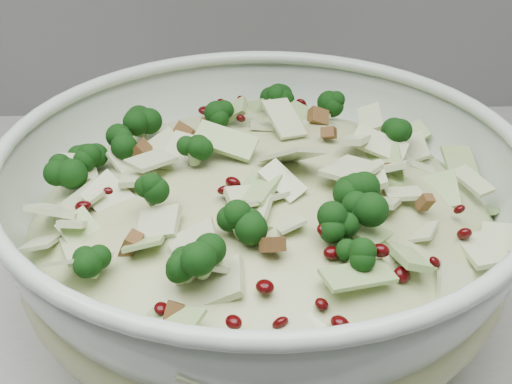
# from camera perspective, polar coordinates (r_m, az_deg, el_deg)

# --- Properties ---
(mixing_bowl) EXTENTS (0.49, 0.49, 0.15)m
(mixing_bowl) POSITION_cam_1_polar(r_m,az_deg,el_deg) (0.52, 0.53, -3.41)
(mixing_bowl) COLOR #B6C8B9
(mixing_bowl) RESTS_ON counter
(salad) EXTENTS (0.49, 0.49, 0.15)m
(salad) POSITION_cam_1_polar(r_m,az_deg,el_deg) (0.51, 0.55, -1.18)
(salad) COLOR tan
(salad) RESTS_ON mixing_bowl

